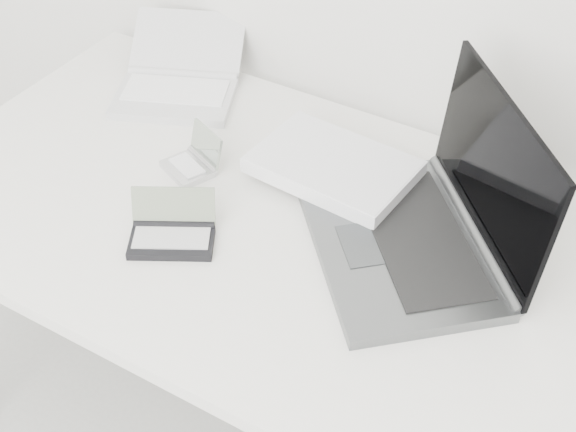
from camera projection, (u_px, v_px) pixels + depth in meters
The scene contains 5 objects.
desk at pixel (313, 252), 1.50m from camera, with size 1.60×0.80×0.73m.
laptop_large at pixel (394, 204), 1.46m from camera, with size 0.61×0.52×0.29m.
netbook_open_white at pixel (179, 81), 1.81m from camera, with size 0.36×0.39×0.11m.
pda_silver at pixel (194, 162), 1.60m from camera, with size 0.13×0.13×0.08m.
palmtop_charcoal at pixel (172, 233), 1.44m from camera, with size 0.19×0.17×0.08m.
Camera 1 is at (0.51, 0.60, 1.73)m, focal length 50.00 mm.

